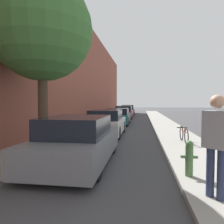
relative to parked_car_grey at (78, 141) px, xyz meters
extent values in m
plane|color=#3D3D3F|center=(0.79, 9.53, -0.66)|extent=(120.00, 120.00, 0.00)
cube|color=gray|center=(-2.11, 9.53, -0.60)|extent=(2.00, 52.00, 0.12)
cube|color=gray|center=(3.69, 9.53, -0.60)|extent=(2.00, 52.00, 0.12)
cube|color=brown|center=(-3.46, 9.53, 3.95)|extent=(0.70, 52.00, 9.22)
cylinder|color=black|center=(-0.84, 1.37, -0.36)|extent=(0.22, 0.61, 0.61)
cylinder|color=black|center=(0.84, 1.37, -0.36)|extent=(0.22, 0.61, 0.61)
cylinder|color=black|center=(-0.84, -1.28, -0.36)|extent=(0.22, 0.61, 0.61)
cylinder|color=black|center=(0.84, -1.28, -0.36)|extent=(0.22, 0.61, 0.61)
cube|color=slate|center=(0.00, 0.04, -0.15)|extent=(1.90, 4.29, 0.69)
cube|color=black|center=(0.00, -0.13, 0.47)|extent=(1.67, 2.23, 0.55)
cylinder|color=black|center=(-0.85, 6.70, -0.33)|extent=(0.22, 0.66, 0.66)
cylinder|color=black|center=(0.73, 6.70, -0.33)|extent=(0.22, 0.66, 0.66)
cylinder|color=black|center=(-0.85, 4.08, -0.33)|extent=(0.22, 0.66, 0.66)
cylinder|color=black|center=(0.73, 4.08, -0.33)|extent=(0.22, 0.66, 0.66)
cube|color=silver|center=(-0.06, 5.39, -0.13)|extent=(1.79, 4.22, 0.70)
cube|color=black|center=(-0.06, 5.22, 0.48)|extent=(1.58, 2.19, 0.52)
cylinder|color=black|center=(-0.83, 12.44, -0.30)|extent=(0.22, 0.71, 0.71)
cylinder|color=black|center=(0.77, 12.44, -0.30)|extent=(0.22, 0.71, 0.71)
cylinder|color=black|center=(-0.83, 9.73, -0.30)|extent=(0.22, 0.71, 0.71)
cylinder|color=black|center=(0.77, 9.73, -0.30)|extent=(0.22, 0.71, 0.71)
cube|color=#1E6066|center=(-0.03, 11.09, -0.12)|extent=(1.82, 4.37, 0.68)
cube|color=black|center=(-0.03, 10.91, 0.44)|extent=(1.60, 2.27, 0.46)
cylinder|color=black|center=(-0.89, 18.57, -0.33)|extent=(0.22, 0.66, 0.66)
cylinder|color=black|center=(0.74, 18.57, -0.33)|extent=(0.22, 0.66, 0.66)
cylinder|color=black|center=(-0.89, 15.80, -0.33)|extent=(0.22, 0.66, 0.66)
cylinder|color=black|center=(0.74, 15.80, -0.33)|extent=(0.22, 0.66, 0.66)
cube|color=maroon|center=(-0.08, 17.19, -0.12)|extent=(1.85, 4.47, 0.71)
cube|color=black|center=(-0.08, 17.01, 0.50)|extent=(1.63, 2.32, 0.53)
cylinder|color=black|center=(-0.85, 24.85, -0.31)|extent=(0.22, 0.71, 0.71)
cylinder|color=black|center=(0.71, 24.85, -0.31)|extent=(0.22, 0.71, 0.71)
cylinder|color=black|center=(-0.85, 22.07, -0.31)|extent=(0.22, 0.71, 0.71)
cylinder|color=black|center=(0.71, 22.07, -0.31)|extent=(0.22, 0.71, 0.71)
cube|color=navy|center=(-0.07, 23.46, -0.14)|extent=(1.78, 4.49, 0.65)
cube|color=black|center=(-0.07, 23.28, 0.48)|extent=(1.56, 2.33, 0.60)
cylinder|color=#4C3A2B|center=(-1.56, 0.94, 1.08)|extent=(0.34, 0.34, 3.24)
sphere|color=#3D7033|center=(-1.56, 0.94, 3.67)|extent=(3.51, 3.51, 3.51)
cylinder|color=#47703D|center=(2.98, -1.01, -0.18)|extent=(0.17, 0.17, 0.71)
sphere|color=#47703D|center=(2.98, -1.01, 0.20)|extent=(0.16, 0.16, 0.16)
cylinder|color=#47703D|center=(2.84, -1.01, -0.10)|extent=(0.11, 0.07, 0.07)
cylinder|color=#47703D|center=(3.11, -1.01, -0.10)|extent=(0.11, 0.07, 0.07)
cylinder|color=#283351|center=(3.12, -2.04, -0.10)|extent=(0.20, 0.20, 0.89)
cylinder|color=#283351|center=(3.26, -2.17, -0.10)|extent=(0.20, 0.20, 0.89)
cube|color=#999EA3|center=(3.19, -2.10, 0.68)|extent=(0.48, 0.46, 0.67)
sphere|color=tan|center=(3.19, -2.10, 1.17)|extent=(0.24, 0.24, 0.24)
torus|color=black|center=(3.66, 3.68, -0.22)|extent=(0.06, 0.64, 0.64)
torus|color=black|center=(3.68, 2.75, -0.22)|extent=(0.06, 0.64, 0.64)
cube|color=maroon|center=(3.67, 3.21, -0.08)|extent=(0.06, 0.78, 0.04)
cylinder|color=maroon|center=(3.67, 3.05, 0.01)|extent=(0.04, 0.04, 0.18)
cube|color=black|center=(3.66, 3.60, 0.04)|extent=(0.44, 0.05, 0.04)
camera|label=1|loc=(1.89, -5.95, 1.16)|focal=33.35mm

